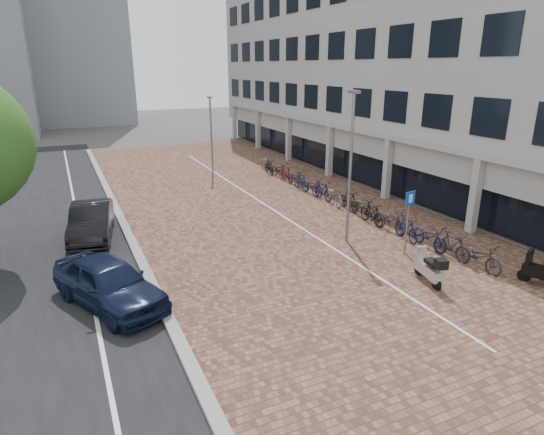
{
  "coord_description": "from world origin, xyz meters",
  "views": [
    {
      "loc": [
        -7.31,
        -9.81,
        7.05
      ],
      "look_at": [
        0.0,
        6.0,
        1.3
      ],
      "focal_mm": 30.45,
      "sensor_mm": 36.0,
      "label": 1
    }
  ],
  "objects": [
    {
      "name": "parking_sign",
      "position": [
        4.51,
        3.26,
        1.71
      ],
      "size": [
        0.52,
        0.15,
        2.53
      ],
      "rotation": [
        0.0,
        0.0,
        0.21
      ],
      "color": "slate",
      "rests_on": "ground"
    },
    {
      "name": "lamp_far",
      "position": [
        1.78,
        19.33,
        2.57
      ],
      "size": [
        0.12,
        0.12,
        5.14
      ],
      "primitive_type": "cylinder",
      "color": "gray",
      "rests_on": "ground"
    },
    {
      "name": "curb",
      "position": [
        -5.1,
        12.0,
        0.07
      ],
      "size": [
        0.35,
        42.0,
        0.14
      ],
      "primitive_type": "cube",
      "color": "gray",
      "rests_on": "ground"
    },
    {
      "name": "ground",
      "position": [
        0.0,
        0.0,
        0.0
      ],
      "size": [
        140.0,
        140.0,
        0.0
      ],
      "primitive_type": "plane",
      "color": "#474442",
      "rests_on": "ground"
    },
    {
      "name": "street_asphalt",
      "position": [
        -9.0,
        12.0,
        0.01
      ],
      "size": [
        8.0,
        50.0,
        0.03
      ],
      "primitive_type": "cube",
      "color": "black",
      "rests_on": "ground"
    },
    {
      "name": "car_dark",
      "position": [
        -6.5,
        10.3,
        0.74
      ],
      "size": [
        2.28,
        4.7,
        1.49
      ],
      "primitive_type": "imported",
      "rotation": [
        0.0,
        0.0,
        -0.16
      ],
      "color": "black",
      "rests_on": "ground"
    },
    {
      "name": "parking_line",
      "position": [
        2.2,
        12.0,
        0.04
      ],
      "size": [
        0.1,
        30.0,
        0.0
      ],
      "primitive_type": "cube",
      "color": "white",
      "rests_on": "plaza_brick"
    },
    {
      "name": "office_building",
      "position": [
        12.97,
        16.0,
        8.44
      ],
      "size": [
        8.4,
        40.0,
        15.0
      ],
      "color": "#A4A49F",
      "rests_on": "ground"
    },
    {
      "name": "scooter_front",
      "position": [
        3.5,
        0.91,
        0.57
      ],
      "size": [
        0.86,
        1.73,
        1.14
      ],
      "primitive_type": null,
      "rotation": [
        0.0,
        0.0,
        -0.22
      ],
      "color": "#BBBCC1",
      "rests_on": "ground"
    },
    {
      "name": "bike_row",
      "position": [
        5.65,
        10.2,
        0.52
      ],
      "size": [
        1.24,
        20.4,
        1.05
      ],
      "color": "black",
      "rests_on": "ground"
    },
    {
      "name": "plaza_brick",
      "position": [
        2.0,
        12.0,
        0.01
      ],
      "size": [
        14.5,
        42.0,
        0.04
      ],
      "primitive_type": "cube",
      "color": "brown",
      "rests_on": "ground"
    },
    {
      "name": "car_navy",
      "position": [
        -6.5,
        3.81,
        0.76
      ],
      "size": [
        3.46,
        4.8,
        1.52
      ],
      "primitive_type": "imported",
      "rotation": [
        0.0,
        0.0,
        0.42
      ],
      "color": "black",
      "rests_on": "ground"
    },
    {
      "name": "lane_line",
      "position": [
        -7.0,
        12.0,
        0.02
      ],
      "size": [
        0.12,
        44.0,
        0.0
      ],
      "primitive_type": "cube",
      "color": "white",
      "rests_on": "street_asphalt"
    },
    {
      "name": "lamp_near",
      "position": [
        3.16,
        5.35,
        3.05
      ],
      "size": [
        0.12,
        0.12,
        6.1
      ],
      "primitive_type": "cylinder",
      "color": "slate",
      "rests_on": "ground"
    }
  ]
}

